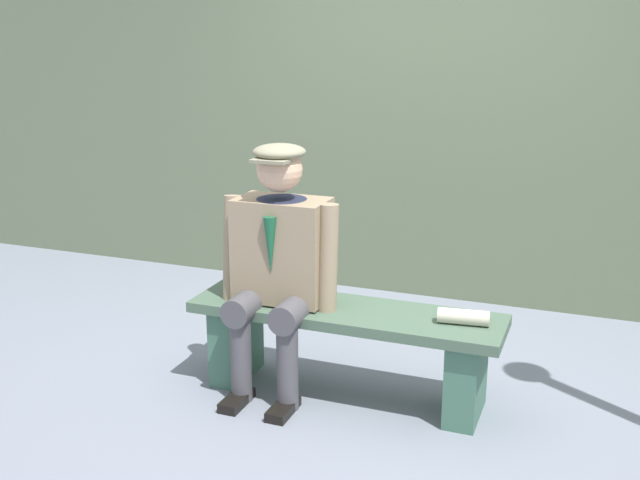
% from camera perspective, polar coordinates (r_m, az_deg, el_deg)
% --- Properties ---
extents(ground_plane, '(30.00, 30.00, 0.00)m').
position_cam_1_polar(ground_plane, '(4.10, 1.86, -11.50)').
color(ground_plane, slate).
extents(bench, '(1.62, 0.44, 0.49)m').
position_cam_1_polar(bench, '(3.97, 1.90, -7.36)').
color(bench, '#455E4B').
rests_on(bench, ground).
extents(seated_man, '(0.65, 0.57, 1.32)m').
position_cam_1_polar(seated_man, '(3.90, -3.14, -1.22)').
color(seated_man, gray).
rests_on(seated_man, ground).
extents(rolled_magazine, '(0.25, 0.11, 0.08)m').
position_cam_1_polar(rolled_magazine, '(3.75, 10.71, -5.72)').
color(rolled_magazine, beige).
rests_on(rolled_magazine, bench).
extents(stadium_wall, '(12.00, 0.24, 2.28)m').
position_cam_1_polar(stadium_wall, '(5.42, 8.26, 7.69)').
color(stadium_wall, '#5F6D52').
rests_on(stadium_wall, ground).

